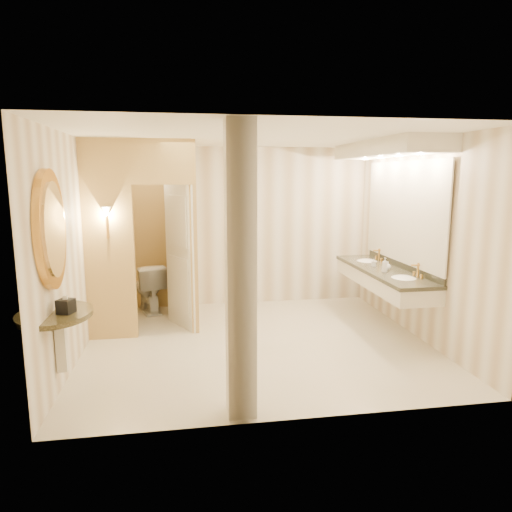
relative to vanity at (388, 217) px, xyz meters
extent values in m
plane|color=beige|center=(-1.98, -0.40, -1.63)|extent=(4.50, 4.50, 0.00)
plane|color=white|center=(-1.98, -0.40, 1.07)|extent=(4.50, 4.50, 0.00)
cube|color=white|center=(-1.98, 1.60, -0.28)|extent=(4.50, 0.02, 2.70)
cube|color=white|center=(-1.98, -2.40, -0.28)|extent=(4.50, 0.02, 2.70)
cube|color=white|center=(-4.23, -0.40, -0.28)|extent=(0.02, 4.00, 2.70)
cube|color=white|center=(0.27, -0.40, -0.28)|extent=(0.02, 4.00, 2.70)
cube|color=tan|center=(-2.78, 0.85, -0.28)|extent=(0.10, 1.50, 2.70)
cube|color=tan|center=(-3.90, 0.10, -0.28)|extent=(0.65, 0.10, 2.70)
cube|color=tan|center=(-3.18, 0.10, 0.77)|extent=(0.80, 0.10, 0.60)
cube|color=silver|center=(-2.97, 0.45, -0.58)|extent=(0.43, 0.73, 2.10)
cylinder|color=gold|center=(-3.90, 0.03, -0.08)|extent=(0.03, 0.03, 0.30)
cone|color=silver|center=(-3.90, 0.03, 0.12)|extent=(0.14, 0.14, 0.14)
cube|color=silver|center=(-0.03, 0.00, -0.90)|extent=(0.60, 2.29, 0.24)
cube|color=black|center=(-0.03, 0.00, -0.78)|extent=(0.64, 2.33, 0.05)
cube|color=black|center=(0.25, 0.00, -0.71)|extent=(0.03, 2.29, 0.10)
ellipsoid|color=white|center=(-0.03, -0.62, -0.80)|extent=(0.40, 0.44, 0.15)
cylinder|color=gold|center=(0.17, -0.62, -0.67)|extent=(0.03, 0.03, 0.22)
ellipsoid|color=white|center=(-0.03, 0.62, -0.80)|extent=(0.40, 0.44, 0.15)
cylinder|color=gold|center=(0.17, 0.62, -0.67)|extent=(0.03, 0.03, 0.22)
cube|color=white|center=(0.25, 0.00, 0.07)|extent=(0.03, 2.29, 1.40)
cube|color=silver|center=(-0.03, 0.00, 0.96)|extent=(0.75, 2.49, 0.22)
cylinder|color=black|center=(-4.21, -1.52, -0.78)|extent=(0.90, 0.90, 0.05)
cube|color=silver|center=(-4.17, -1.52, -1.08)|extent=(0.10, 0.10, 0.60)
cylinder|color=gold|center=(-4.19, -1.52, 0.07)|extent=(0.07, 0.90, 0.90)
cylinder|color=white|center=(-4.15, -1.52, 0.07)|extent=(0.02, 0.72, 0.72)
cube|color=silver|center=(-2.42, -2.20, -0.28)|extent=(0.26, 0.26, 2.70)
cube|color=black|center=(-4.08, -1.58, -0.68)|extent=(0.18, 0.18, 0.14)
imported|color=white|center=(-3.50, 1.32, -1.22)|extent=(0.66, 0.89, 0.81)
imported|color=beige|center=(-0.11, 0.17, -0.70)|extent=(0.05, 0.06, 0.12)
imported|color=silver|center=(-0.02, -0.10, -0.69)|extent=(0.10, 0.10, 0.13)
imported|color=#C6B28C|center=(-0.13, -0.26, -0.65)|extent=(0.08, 0.08, 0.21)
camera|label=1|loc=(-2.92, -6.17, 0.58)|focal=32.00mm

